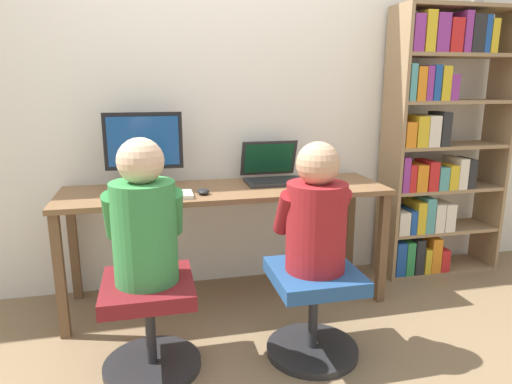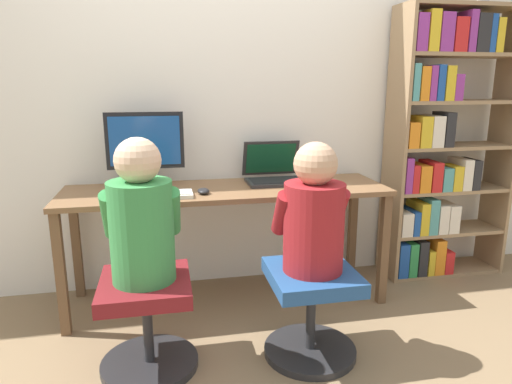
{
  "view_description": "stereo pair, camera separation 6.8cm",
  "coord_description": "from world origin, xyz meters",
  "px_view_note": "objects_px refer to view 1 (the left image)",
  "views": [
    {
      "loc": [
        -0.43,
        -2.35,
        1.34
      ],
      "look_at": [
        0.14,
        0.1,
        0.73
      ],
      "focal_mm": 32.0,
      "sensor_mm": 36.0,
      "label": 1
    },
    {
      "loc": [
        -0.36,
        -2.37,
        1.34
      ],
      "look_at": [
        0.14,
        0.1,
        0.73
      ],
      "focal_mm": 32.0,
      "sensor_mm": 36.0,
      "label": 2
    }
  ],
  "objects_px": {
    "keyboard": "(153,196)",
    "bookshelf": "(435,146)",
    "desktop_monitor": "(144,148)",
    "laptop": "(273,173)",
    "office_chair_left": "(150,318)",
    "office_chair_right": "(313,305)",
    "person_at_laptop": "(316,215)",
    "person_at_monitor": "(144,219)"
  },
  "relations": [
    {
      "from": "office_chair_right",
      "to": "bookshelf",
      "type": "height_order",
      "value": "bookshelf"
    },
    {
      "from": "office_chair_left",
      "to": "bookshelf",
      "type": "bearing_deg",
      "value": 21.02
    },
    {
      "from": "keyboard",
      "to": "office_chair_left",
      "type": "bearing_deg",
      "value": -95.46
    },
    {
      "from": "desktop_monitor",
      "to": "keyboard",
      "type": "relative_size",
      "value": 1.06
    },
    {
      "from": "person_at_monitor",
      "to": "bookshelf",
      "type": "distance_m",
      "value": 2.09
    },
    {
      "from": "person_at_monitor",
      "to": "office_chair_right",
      "type": "bearing_deg",
      "value": -3.88
    },
    {
      "from": "person_at_monitor",
      "to": "bookshelf",
      "type": "xyz_separation_m",
      "value": [
        1.95,
        0.74,
        0.17
      ]
    },
    {
      "from": "laptop",
      "to": "person_at_laptop",
      "type": "xyz_separation_m",
      "value": [
        -0.01,
        -0.8,
        -0.05
      ]
    },
    {
      "from": "office_chair_left",
      "to": "bookshelf",
      "type": "height_order",
      "value": "bookshelf"
    },
    {
      "from": "bookshelf",
      "to": "person_at_monitor",
      "type": "bearing_deg",
      "value": -159.09
    },
    {
      "from": "office_chair_left",
      "to": "office_chair_right",
      "type": "relative_size",
      "value": 1.0
    },
    {
      "from": "office_chair_right",
      "to": "keyboard",
      "type": "bearing_deg",
      "value": 144.28
    },
    {
      "from": "keyboard",
      "to": "bookshelf",
      "type": "bearing_deg",
      "value": 7.83
    },
    {
      "from": "laptop",
      "to": "office_chair_right",
      "type": "height_order",
      "value": "laptop"
    },
    {
      "from": "laptop",
      "to": "person_at_laptop",
      "type": "height_order",
      "value": "person_at_laptop"
    },
    {
      "from": "office_chair_right",
      "to": "person_at_laptop",
      "type": "relative_size",
      "value": 0.75
    },
    {
      "from": "laptop",
      "to": "person_at_monitor",
      "type": "relative_size",
      "value": 0.56
    },
    {
      "from": "office_chair_right",
      "to": "desktop_monitor",
      "type": "bearing_deg",
      "value": 134.29
    },
    {
      "from": "keyboard",
      "to": "office_chair_left",
      "type": "relative_size",
      "value": 0.92
    },
    {
      "from": "keyboard",
      "to": "person_at_laptop",
      "type": "bearing_deg",
      "value": -35.51
    },
    {
      "from": "desktop_monitor",
      "to": "keyboard",
      "type": "xyz_separation_m",
      "value": [
        0.04,
        -0.27,
        -0.23
      ]
    },
    {
      "from": "office_chair_left",
      "to": "office_chair_right",
      "type": "distance_m",
      "value": 0.79
    },
    {
      "from": "office_chair_left",
      "to": "bookshelf",
      "type": "xyz_separation_m",
      "value": [
        1.95,
        0.75,
        0.65
      ]
    },
    {
      "from": "laptop",
      "to": "bookshelf",
      "type": "bearing_deg",
      "value": -0.35
    },
    {
      "from": "bookshelf",
      "to": "keyboard",
      "type": "bearing_deg",
      "value": -172.17
    },
    {
      "from": "laptop",
      "to": "desktop_monitor",
      "type": "bearing_deg",
      "value": -179.98
    },
    {
      "from": "keyboard",
      "to": "bookshelf",
      "type": "distance_m",
      "value": 1.93
    },
    {
      "from": "keyboard",
      "to": "person_at_laptop",
      "type": "xyz_separation_m",
      "value": [
        0.75,
        -0.53,
        -0.01
      ]
    },
    {
      "from": "person_at_laptop",
      "to": "laptop",
      "type": "bearing_deg",
      "value": 89.57
    },
    {
      "from": "office_chair_left",
      "to": "office_chair_right",
      "type": "xyz_separation_m",
      "value": [
        0.79,
        -0.05,
        0.0
      ]
    },
    {
      "from": "keyboard",
      "to": "person_at_laptop",
      "type": "height_order",
      "value": "person_at_laptop"
    },
    {
      "from": "office_chair_right",
      "to": "bookshelf",
      "type": "xyz_separation_m",
      "value": [
        1.16,
        0.8,
        0.65
      ]
    },
    {
      "from": "laptop",
      "to": "person_at_laptop",
      "type": "bearing_deg",
      "value": -90.43
    },
    {
      "from": "person_at_monitor",
      "to": "person_at_laptop",
      "type": "xyz_separation_m",
      "value": [
        0.79,
        -0.05,
        -0.02
      ]
    },
    {
      "from": "keyboard",
      "to": "person_at_monitor",
      "type": "xyz_separation_m",
      "value": [
        -0.05,
        -0.48,
        0.01
      ]
    },
    {
      "from": "office_chair_right",
      "to": "bookshelf",
      "type": "relative_size",
      "value": 0.25
    },
    {
      "from": "laptop",
      "to": "office_chair_left",
      "type": "xyz_separation_m",
      "value": [
        -0.8,
        -0.76,
        -0.51
      ]
    },
    {
      "from": "office_chair_left",
      "to": "person_at_monitor",
      "type": "xyz_separation_m",
      "value": [
        0.0,
        0.0,
        0.48
      ]
    },
    {
      "from": "office_chair_right",
      "to": "bookshelf",
      "type": "distance_m",
      "value": 1.55
    },
    {
      "from": "desktop_monitor",
      "to": "bookshelf",
      "type": "relative_size",
      "value": 0.25
    },
    {
      "from": "desktop_monitor",
      "to": "person_at_laptop",
      "type": "bearing_deg",
      "value": -45.57
    },
    {
      "from": "desktop_monitor",
      "to": "laptop",
      "type": "xyz_separation_m",
      "value": [
        0.79,
        0.0,
        -0.19
      ]
    }
  ]
}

